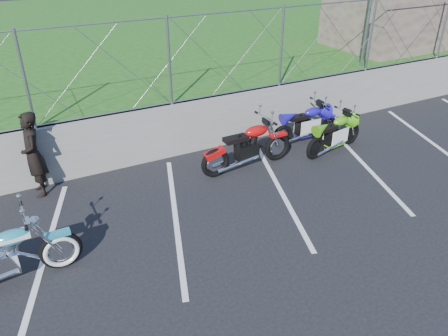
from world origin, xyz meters
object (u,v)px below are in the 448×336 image
naked_orange (249,148)px  sportbike_green (335,135)px  cruiser_turquoise (5,260)px  person_standing (33,155)px  sportbike_blue (307,126)px

naked_orange → sportbike_green: 2.35m
naked_orange → cruiser_turquoise: bearing=-164.8°
naked_orange → person_standing: bearing=165.2°
naked_orange → sportbike_green: size_ratio=1.23×
naked_orange → person_standing: size_ratio=1.31×
cruiser_turquoise → naked_orange: naked_orange is taller
cruiser_turquoise → sportbike_blue: bearing=15.5°
sportbike_green → person_standing: (-6.77, 1.29, 0.47)m
sportbike_green → sportbike_blue: (-0.29, 0.77, 0.02)m
sportbike_green → sportbike_blue: sportbike_blue is taller
cruiser_turquoise → person_standing: person_standing is taller
person_standing → cruiser_turquoise: bearing=-18.0°
sportbike_green → sportbike_blue: bearing=100.1°
naked_orange → sportbike_blue: bearing=13.6°
naked_orange → sportbike_green: (2.34, -0.23, -0.07)m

